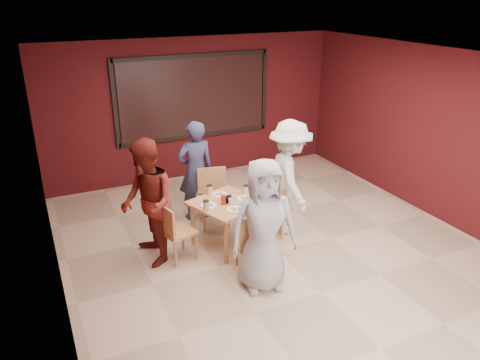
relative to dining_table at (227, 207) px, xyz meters
name	(u,v)px	position (x,y,z in m)	size (l,w,h in m)	color
floor	(278,252)	(0.60, -0.52, -0.63)	(7.00, 7.00, 0.00)	#CDAC8E
window_blinds	(195,97)	(0.60, 2.93, 1.02)	(3.00, 0.02, 1.50)	black
dining_table	(227,207)	(0.00, 0.00, 0.00)	(1.16, 1.16, 0.87)	tan
chair_front	(254,240)	(0.01, -0.87, -0.11)	(0.54, 0.54, 0.93)	#A56A40
chair_back	(213,194)	(0.07, 0.71, -0.09)	(0.56, 0.56, 0.96)	#A56A40
chair_left	(174,230)	(-0.85, -0.08, -0.14)	(0.51, 0.51, 0.88)	#A56A40
chair_right	(271,210)	(0.70, -0.07, -0.16)	(0.52, 0.52, 0.84)	#A56A40
diner_front	(263,226)	(-0.01, -1.16, 0.25)	(0.86, 0.56, 1.77)	#A2A2A2
diner_back	(196,171)	(-0.09, 1.08, 0.21)	(0.62, 0.41, 1.70)	#323459
diner_left	(147,203)	(-1.16, 0.07, 0.27)	(0.88, 0.68, 1.81)	maroon
diner_right	(290,178)	(1.07, 0.01, 0.28)	(1.18, 0.68, 1.83)	silver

